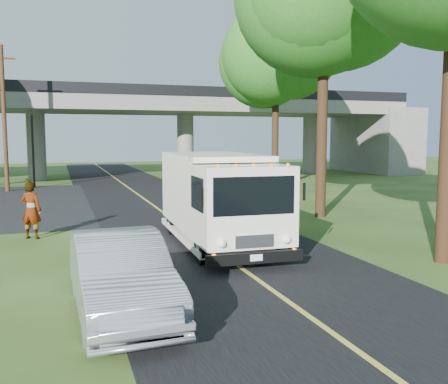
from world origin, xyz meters
name	(u,v)px	position (x,y,z in m)	size (l,w,h in m)	color
ground	(274,292)	(0.00, 0.00, 0.00)	(120.00, 120.00, 0.00)	#2D4318
road	(174,220)	(0.00, 10.00, 0.01)	(7.00, 90.00, 0.02)	black
lane_line	(174,220)	(0.00, 10.00, 0.03)	(0.12, 90.00, 0.01)	gold
overpass	(114,123)	(0.00, 32.00, 4.56)	(54.00, 10.00, 7.30)	slate
traffic_signal	(33,140)	(-6.00, 26.00, 3.20)	(0.18, 0.22, 5.20)	black
utility_pole	(4,118)	(-7.50, 24.00, 4.59)	(1.60, 0.26, 9.00)	#472D19
tree_right_far	(280,60)	(9.21, 19.84, 8.30)	(5.77, 5.67, 10.99)	#382314
step_van	(219,196)	(0.31, 4.95, 1.56)	(2.72, 6.92, 2.88)	silver
silver_sedan	(120,275)	(-3.37, -0.30, 0.78)	(1.65, 4.72, 1.56)	#95989D
pedestrian	(31,210)	(-5.34, 7.94, 0.97)	(0.71, 0.47, 1.95)	gray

